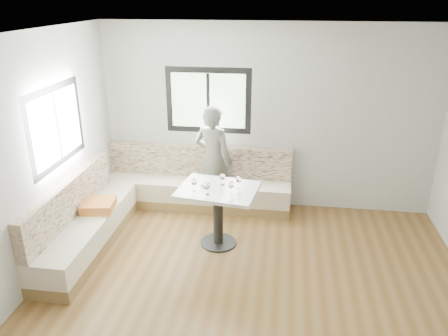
# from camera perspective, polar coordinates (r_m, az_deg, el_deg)

# --- Properties ---
(room) EXTENTS (5.01, 5.01, 2.81)m
(room) POSITION_cam_1_polar(r_m,az_deg,el_deg) (4.33, 3.03, -1.90)
(room) COLOR brown
(room) RESTS_ON ground
(banquette) EXTENTS (2.90, 2.80, 0.95)m
(banquette) POSITION_cam_1_polar(r_m,az_deg,el_deg) (6.45, -9.33, -4.35)
(banquette) COLOR olive
(banquette) RESTS_ON ground
(table) EXTENTS (1.09, 0.90, 0.82)m
(table) POSITION_cam_1_polar(r_m,az_deg,el_deg) (5.71, -0.77, -4.54)
(table) COLOR black
(table) RESTS_ON ground
(person) EXTENTS (0.71, 0.59, 1.68)m
(person) POSITION_cam_1_polar(r_m,az_deg,el_deg) (6.51, -1.40, 1.04)
(person) COLOR #5B5A53
(person) RESTS_ON ground
(olive_ramekin) EXTENTS (0.11, 0.11, 0.04)m
(olive_ramekin) POSITION_cam_1_polar(r_m,az_deg,el_deg) (5.69, -2.53, -2.13)
(olive_ramekin) COLOR white
(olive_ramekin) RESTS_ON table
(wine_glass_a) EXTENTS (0.08, 0.08, 0.17)m
(wine_glass_a) POSITION_cam_1_polar(r_m,az_deg,el_deg) (5.52, -3.93, -1.86)
(wine_glass_a) COLOR white
(wine_glass_a) RESTS_ON table
(wine_glass_b) EXTENTS (0.08, 0.08, 0.17)m
(wine_glass_b) POSITION_cam_1_polar(r_m,az_deg,el_deg) (5.40, -2.23, -2.37)
(wine_glass_b) COLOR white
(wine_glass_b) RESTS_ON table
(wine_glass_c) EXTENTS (0.08, 0.08, 0.17)m
(wine_glass_c) POSITION_cam_1_polar(r_m,az_deg,el_deg) (5.42, 0.96, -2.26)
(wine_glass_c) COLOR white
(wine_glass_c) RESTS_ON table
(wine_glass_d) EXTENTS (0.08, 0.08, 0.17)m
(wine_glass_d) POSITION_cam_1_polar(r_m,az_deg,el_deg) (5.66, -0.20, -1.16)
(wine_glass_d) COLOR white
(wine_glass_d) RESTS_ON table
(wine_glass_e) EXTENTS (0.08, 0.08, 0.17)m
(wine_glass_e) POSITION_cam_1_polar(r_m,az_deg,el_deg) (5.58, 1.92, -1.53)
(wine_glass_e) COLOR white
(wine_glass_e) RESTS_ON table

